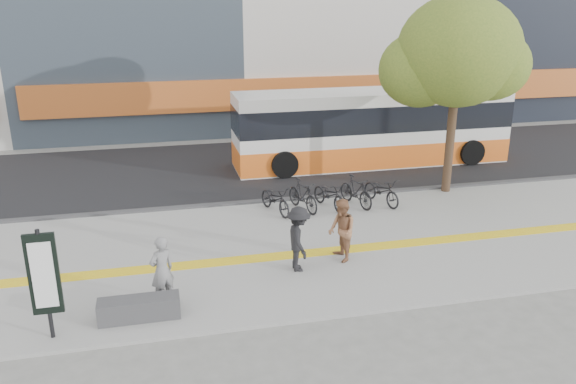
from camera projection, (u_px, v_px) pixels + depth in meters
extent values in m
plane|color=slate|center=(257.00, 281.00, 13.18)|extent=(120.00, 120.00, 0.00)
cube|color=gray|center=(247.00, 252.00, 14.55)|extent=(40.00, 7.00, 0.08)
cube|color=yellow|center=(250.00, 259.00, 14.07)|extent=(40.00, 0.45, 0.01)
cube|color=black|center=(214.00, 170.00, 21.46)|extent=(40.00, 8.00, 0.06)
cube|color=#393A3C|center=(228.00, 205.00, 17.76)|extent=(40.00, 0.25, 0.14)
cube|color=#C25E24|center=(245.00, 94.00, 25.91)|extent=(19.00, 0.50, 1.40)
cube|color=#393A3C|center=(139.00, 308.00, 11.41)|extent=(1.60, 0.45, 0.45)
cylinder|color=black|center=(45.00, 285.00, 10.51)|extent=(0.08, 0.08, 2.20)
cube|color=black|center=(44.00, 274.00, 10.44)|extent=(0.55, 0.08, 1.60)
cube|color=white|center=(43.00, 275.00, 10.39)|extent=(0.40, 0.02, 1.30)
cylinder|color=#332617|center=(450.00, 144.00, 18.52)|extent=(0.28, 0.28, 3.20)
ellipsoid|color=#496321|center=(459.00, 51.00, 17.57)|extent=(3.80, 3.80, 3.42)
ellipsoid|color=#496321|center=(420.00, 70.00, 18.01)|extent=(2.60, 2.60, 2.34)
ellipsoid|color=#496321|center=(491.00, 65.00, 17.53)|extent=(2.40, 2.40, 2.16)
ellipsoid|color=#496321|center=(457.00, 23.00, 18.11)|extent=(2.20, 2.20, 1.98)
cube|color=silver|center=(372.00, 127.00, 21.83)|extent=(10.49, 2.19, 2.80)
cube|color=orange|center=(371.00, 151.00, 22.13)|extent=(10.51, 2.20, 0.87)
cube|color=black|center=(373.00, 115.00, 21.68)|extent=(10.51, 2.20, 0.96)
cylinder|color=black|center=(285.00, 164.00, 20.33)|extent=(0.96, 0.31, 0.96)
cylinder|color=black|center=(272.00, 149.00, 22.34)|extent=(0.96, 0.31, 0.96)
cylinder|color=black|center=(472.00, 152.00, 21.91)|extent=(0.96, 0.31, 0.96)
cylinder|color=black|center=(444.00, 139.00, 23.93)|extent=(0.96, 0.31, 0.96)
imported|color=black|center=(275.00, 199.00, 16.98)|extent=(1.04, 1.72, 0.85)
imported|color=black|center=(303.00, 195.00, 17.14)|extent=(0.91, 1.64, 0.95)
imported|color=black|center=(330.00, 195.00, 17.34)|extent=(1.04, 1.72, 0.85)
imported|color=black|center=(356.00, 191.00, 17.50)|extent=(0.91, 1.64, 0.95)
imported|color=black|center=(382.00, 191.00, 17.70)|extent=(1.04, 1.72, 0.85)
imported|color=black|center=(162.00, 270.00, 11.83)|extent=(0.66, 0.58, 1.51)
imported|color=#906040|center=(342.00, 230.00, 13.80)|extent=(0.63, 0.79, 1.55)
imported|color=black|center=(299.00, 239.00, 13.30)|extent=(0.60, 1.02, 1.56)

